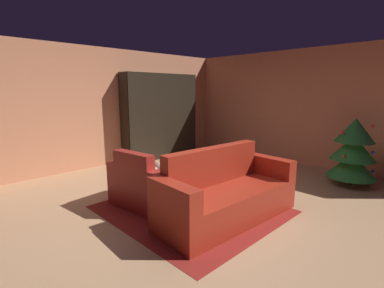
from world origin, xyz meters
TOP-DOWN VIEW (x-y plane):
  - ground_plane at (0.00, 0.00)m, footprint 8.15×8.15m
  - wall_back at (0.00, 3.43)m, footprint 6.18×0.06m
  - wall_left at (-3.06, 0.00)m, footprint 0.06×6.91m
  - area_rug at (0.08, -0.20)m, footprint 2.31×2.10m
  - bookshelf_unit at (-2.78, 1.63)m, footprint 0.40×2.07m
  - armchair_red at (-0.47, -0.57)m, footprint 1.13×0.80m
  - couch_red at (0.59, -0.06)m, footprint 0.88×2.05m
  - coffee_table at (-0.01, -0.14)m, footprint 0.78×0.78m
  - book_stack_on_table at (-0.06, -0.16)m, footprint 0.23×0.19m
  - bottle_on_table at (-0.21, -0.06)m, footprint 0.06×0.06m
  - decorated_tree at (1.30, 2.60)m, footprint 0.83×0.83m

SIDE VIEW (x-z plane):
  - ground_plane at x=0.00m, z-range 0.00..0.00m
  - area_rug at x=0.08m, z-range 0.00..0.01m
  - armchair_red at x=-0.47m, z-range -0.12..0.73m
  - couch_red at x=0.59m, z-range -0.15..0.78m
  - coffee_table at x=-0.01m, z-range 0.20..0.68m
  - book_stack_on_table at x=-0.06m, z-range 0.48..0.59m
  - bottle_on_table at x=-0.21m, z-range 0.45..0.72m
  - decorated_tree at x=1.30m, z-range 0.02..1.22m
  - bookshelf_unit at x=-2.78m, z-range 0.00..2.07m
  - wall_back at x=0.00m, z-range 0.00..2.58m
  - wall_left at x=-3.06m, z-range 0.00..2.58m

